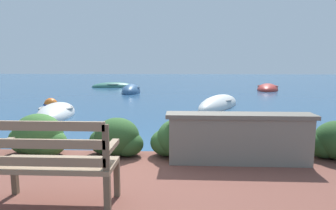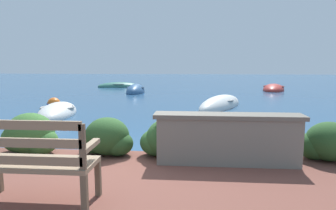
{
  "view_description": "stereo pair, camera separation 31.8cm",
  "coord_description": "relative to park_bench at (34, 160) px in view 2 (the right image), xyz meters",
  "views": [
    {
      "loc": [
        0.61,
        -4.83,
        1.69
      ],
      "look_at": [
        0.13,
        4.74,
        0.33
      ],
      "focal_mm": 32.0,
      "sensor_mm": 36.0,
      "label": 1
    },
    {
      "loc": [
        0.93,
        -4.81,
        1.69
      ],
      "look_at": [
        0.13,
        4.74,
        0.33
      ],
      "focal_mm": 32.0,
      "sensor_mm": 36.0,
      "label": 2
    }
  ],
  "objects": [
    {
      "name": "hedge_clump_right",
      "position": [
        1.25,
        1.7,
        -0.22
      ],
      "size": [
        0.9,
        0.65,
        0.61
      ],
      "color": "#2D5628",
      "rests_on": "patio_terrace"
    },
    {
      "name": "hedge_clump_extra",
      "position": [
        3.67,
        1.74,
        -0.22
      ],
      "size": [
        0.87,
        0.63,
        0.59
      ],
      "color": "#284C23",
      "rests_on": "patio_terrace"
    },
    {
      "name": "rowboat_far",
      "position": [
        -1.63,
        13.85,
        -0.63
      ],
      "size": [
        1.02,
        2.36,
        0.87
      ],
      "rotation": [
        0.0,
        0.0,
        1.59
      ],
      "color": "#2D517A",
      "rests_on": "ground_plane"
    },
    {
      "name": "rowboat_outer",
      "position": [
        6.55,
        15.95,
        -0.64
      ],
      "size": [
        2.01,
        2.92,
        0.71
      ],
      "rotation": [
        0.0,
        0.0,
        4.39
      ],
      "color": "#9E2D28",
      "rests_on": "ground_plane"
    },
    {
      "name": "rowboat_distant",
      "position": [
        -3.6,
        17.74,
        -0.65
      ],
      "size": [
        3.05,
        1.87,
        0.6
      ],
      "rotation": [
        0.0,
        0.0,
        3.4
      ],
      "color": "#336B5B",
      "rests_on": "ground_plane"
    },
    {
      "name": "hedge_clump_far_right",
      "position": [
        2.42,
        1.6,
        -0.25
      ],
      "size": [
        0.78,
        0.56,
        0.53
      ],
      "color": "#426B33",
      "rests_on": "patio_terrace"
    },
    {
      "name": "park_bench",
      "position": [
        0.0,
        0.0,
        0.0
      ],
      "size": [
        1.23,
        0.48,
        0.93
      ],
      "rotation": [
        0.0,
        0.0,
        -0.12
      ],
      "color": "brown",
      "rests_on": "patio_terrace"
    },
    {
      "name": "ground_plane",
      "position": [
        0.69,
        1.97,
        -0.7
      ],
      "size": [
        80.0,
        80.0,
        0.0
      ],
      "color": "navy"
    },
    {
      "name": "hedge_clump_centre",
      "position": [
        0.24,
        1.75,
        -0.22
      ],
      "size": [
        0.89,
        0.64,
        0.61
      ],
      "color": "#284C23",
      "rests_on": "patio_terrace"
    },
    {
      "name": "hedge_clump_left",
      "position": [
        -1.02,
        1.71,
        -0.19
      ],
      "size": [
        0.98,
        0.71,
        0.67
      ],
      "color": "#38662D",
      "rests_on": "patio_terrace"
    },
    {
      "name": "rowboat_mid",
      "position": [
        2.67,
        8.58,
        -0.64
      ],
      "size": [
        2.33,
        3.47,
        0.8
      ],
      "rotation": [
        0.0,
        0.0,
        1.12
      ],
      "color": "silver",
      "rests_on": "ground_plane"
    },
    {
      "name": "mooring_buoy",
      "position": [
        -3.82,
        8.38,
        -0.61
      ],
      "size": [
        0.55,
        0.55,
        0.5
      ],
      "color": "orange",
      "rests_on": "ground_plane"
    },
    {
      "name": "stone_wall",
      "position": [
        2.13,
        1.47,
        -0.11
      ],
      "size": [
        2.14,
        0.39,
        0.74
      ],
      "color": "slate",
      "rests_on": "patio_terrace"
    },
    {
      "name": "rowboat_nearest",
      "position": [
        -2.75,
        6.41,
        -0.64
      ],
      "size": [
        1.48,
        2.76,
        0.71
      ],
      "rotation": [
        0.0,
        0.0,
        1.74
      ],
      "color": "silver",
      "rests_on": "ground_plane"
    }
  ]
}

